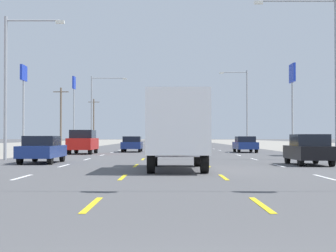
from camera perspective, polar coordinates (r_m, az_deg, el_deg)
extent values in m
plane|color=#4C4C4F|center=(70.05, 0.32, -2.33)|extent=(572.00, 572.00, 0.00)
cube|color=white|center=(19.26, -15.16, -5.30)|extent=(0.14, 2.60, 0.01)
cube|color=white|center=(26.56, -10.86, -4.18)|extent=(0.14, 2.60, 0.01)
cube|color=white|center=(33.94, -8.43, -3.53)|extent=(0.14, 2.60, 0.01)
cube|color=white|center=(41.37, -6.88, -3.11)|extent=(0.14, 2.60, 0.01)
cube|color=white|center=(48.82, -5.80, -2.81)|extent=(0.14, 2.60, 0.01)
cube|color=white|center=(56.28, -5.00, -2.60)|extent=(0.14, 2.60, 0.01)
cube|color=white|center=(63.75, -4.39, -2.43)|extent=(0.14, 2.60, 0.01)
cube|color=white|center=(71.23, -3.91, -2.30)|extent=(0.14, 2.60, 0.01)
cube|color=white|center=(78.71, -3.52, -2.20)|extent=(0.14, 2.60, 0.01)
cube|color=white|center=(86.19, -3.20, -2.11)|extent=(0.14, 2.60, 0.01)
cube|color=white|center=(93.68, -2.93, -2.03)|extent=(0.14, 2.60, 0.01)
cube|color=white|center=(101.17, -2.70, -1.97)|extent=(0.14, 2.60, 0.01)
cube|color=white|center=(108.66, -2.50, -1.92)|extent=(0.14, 2.60, 0.01)
cube|color=white|center=(116.15, -2.33, -1.87)|extent=(0.14, 2.60, 0.01)
cube|color=white|center=(123.64, -2.18, -1.83)|extent=(0.14, 2.60, 0.01)
cube|color=white|center=(131.14, -2.04, -1.79)|extent=(0.14, 2.60, 0.01)
cube|color=white|center=(138.63, -1.92, -1.76)|extent=(0.14, 2.60, 0.01)
cube|color=white|center=(146.13, -1.81, -1.73)|extent=(0.14, 2.60, 0.01)
cube|color=white|center=(153.62, -1.72, -1.70)|extent=(0.14, 2.60, 0.01)
cube|color=white|center=(161.12, -1.63, -1.68)|extent=(0.14, 2.60, 0.01)
cube|color=white|center=(168.61, -1.55, -1.65)|extent=(0.14, 2.60, 0.01)
cube|color=white|center=(176.11, -1.48, -1.63)|extent=(0.14, 2.60, 0.01)
cube|color=white|center=(183.61, -1.41, -1.62)|extent=(0.14, 2.60, 0.01)
cube|color=white|center=(191.10, -1.35, -1.60)|extent=(0.14, 2.60, 0.01)
cube|color=white|center=(198.60, -1.29, -1.58)|extent=(0.14, 2.60, 0.01)
cube|color=white|center=(206.10, -1.23, -1.57)|extent=(0.14, 2.60, 0.01)
cube|color=white|center=(213.60, -1.19, -1.55)|extent=(0.14, 2.60, 0.01)
cube|color=white|center=(221.09, -1.14, -1.54)|extent=(0.14, 2.60, 0.01)
cube|color=yellow|center=(11.23, -7.96, -8.32)|extent=(0.14, 2.60, 0.01)
cube|color=yellow|center=(18.65, -4.68, -5.47)|extent=(0.14, 2.60, 0.01)
cube|color=yellow|center=(26.12, -3.28, -4.25)|extent=(0.14, 2.60, 0.01)
cube|color=yellow|center=(33.60, -2.51, -3.56)|extent=(0.14, 2.60, 0.01)
cube|color=yellow|center=(41.09, -2.02, -3.13)|extent=(0.14, 2.60, 0.01)
cube|color=yellow|center=(48.58, -1.68, -2.83)|extent=(0.14, 2.60, 0.01)
cube|color=yellow|center=(56.07, -1.43, -2.61)|extent=(0.14, 2.60, 0.01)
cube|color=yellow|center=(63.57, -1.24, -2.44)|extent=(0.14, 2.60, 0.01)
cube|color=yellow|center=(71.06, -1.09, -2.31)|extent=(0.14, 2.60, 0.01)
cube|color=yellow|center=(78.56, -0.97, -2.20)|extent=(0.14, 2.60, 0.01)
cube|color=yellow|center=(86.06, -0.87, -2.11)|extent=(0.14, 2.60, 0.01)
cube|color=yellow|center=(93.56, -0.79, -2.04)|extent=(0.14, 2.60, 0.01)
cube|color=yellow|center=(101.05, -0.72, -1.97)|extent=(0.14, 2.60, 0.01)
cube|color=yellow|center=(108.55, -0.65, -1.92)|extent=(0.14, 2.60, 0.01)
cube|color=yellow|center=(116.05, -0.60, -1.87)|extent=(0.14, 2.60, 0.01)
cube|color=yellow|center=(123.55, -0.55, -1.83)|extent=(0.14, 2.60, 0.01)
cube|color=yellow|center=(131.05, -0.51, -1.79)|extent=(0.14, 2.60, 0.01)
cube|color=yellow|center=(138.55, -0.47, -1.76)|extent=(0.14, 2.60, 0.01)
cube|color=yellow|center=(146.05, -0.44, -1.73)|extent=(0.14, 2.60, 0.01)
cube|color=yellow|center=(153.55, -0.41, -1.70)|extent=(0.14, 2.60, 0.01)
cube|color=yellow|center=(161.05, -0.38, -1.68)|extent=(0.14, 2.60, 0.01)
cube|color=yellow|center=(168.55, -0.36, -1.65)|extent=(0.14, 2.60, 0.01)
cube|color=yellow|center=(176.04, -0.34, -1.63)|extent=(0.14, 2.60, 0.01)
cube|color=yellow|center=(183.54, -0.31, -1.62)|extent=(0.14, 2.60, 0.01)
cube|color=yellow|center=(191.04, -0.30, -1.60)|extent=(0.14, 2.60, 0.01)
cube|color=yellow|center=(198.54, -0.28, -1.58)|extent=(0.14, 2.60, 0.01)
cube|color=yellow|center=(206.04, -0.26, -1.57)|extent=(0.14, 2.60, 0.01)
cube|color=yellow|center=(213.54, -0.25, -1.55)|extent=(0.14, 2.60, 0.01)
cube|color=yellow|center=(221.04, -0.23, -1.54)|extent=(0.14, 2.60, 0.01)
cube|color=yellow|center=(11.29, 10.12, -8.28)|extent=(0.14, 2.60, 0.01)
cube|color=yellow|center=(18.68, 6.13, -5.46)|extent=(0.14, 2.60, 0.01)
cube|color=yellow|center=(26.14, 4.42, -4.24)|extent=(0.14, 2.60, 0.01)
cube|color=yellow|center=(33.62, 3.47, -3.56)|extent=(0.14, 2.60, 0.01)
cube|color=yellow|center=(41.10, 2.87, -3.13)|extent=(0.14, 2.60, 0.01)
cube|color=yellow|center=(48.59, 2.45, -2.83)|extent=(0.14, 2.60, 0.01)
cube|color=yellow|center=(56.08, 2.15, -2.61)|extent=(0.14, 2.60, 0.01)
cube|color=yellow|center=(63.58, 1.92, -2.44)|extent=(0.14, 2.60, 0.01)
cube|color=yellow|center=(71.07, 1.73, -2.31)|extent=(0.14, 2.60, 0.01)
cube|color=yellow|center=(78.57, 1.58, -2.20)|extent=(0.14, 2.60, 0.01)
cube|color=yellow|center=(86.07, 1.46, -2.11)|extent=(0.14, 2.60, 0.01)
cube|color=yellow|center=(93.56, 1.36, -2.04)|extent=(0.14, 2.60, 0.01)
cube|color=yellow|center=(101.06, 1.27, -1.97)|extent=(0.14, 2.60, 0.01)
cube|color=yellow|center=(108.56, 1.19, -1.92)|extent=(0.14, 2.60, 0.01)
cube|color=yellow|center=(116.06, 1.13, -1.87)|extent=(0.14, 2.60, 0.01)
cube|color=yellow|center=(123.56, 1.07, -1.83)|extent=(0.14, 2.60, 0.01)
cube|color=yellow|center=(131.05, 1.02, -1.79)|extent=(0.14, 2.60, 0.01)
cube|color=yellow|center=(138.55, 0.97, -1.76)|extent=(0.14, 2.60, 0.01)
cube|color=yellow|center=(146.05, 0.93, -1.73)|extent=(0.14, 2.60, 0.01)
cube|color=yellow|center=(153.55, 0.90, -1.70)|extent=(0.14, 2.60, 0.01)
cube|color=yellow|center=(161.05, 0.86, -1.68)|extent=(0.14, 2.60, 0.01)
cube|color=yellow|center=(168.55, 0.83, -1.65)|extent=(0.14, 2.60, 0.01)
cube|color=yellow|center=(176.05, 0.80, -1.63)|extent=(0.14, 2.60, 0.01)
cube|color=yellow|center=(183.55, 0.78, -1.62)|extent=(0.14, 2.60, 0.01)
cube|color=yellow|center=(191.05, 0.75, -1.60)|extent=(0.14, 2.60, 0.01)
cube|color=yellow|center=(198.55, 0.73, -1.58)|extent=(0.14, 2.60, 0.01)
cube|color=yellow|center=(206.05, 0.71, -1.57)|extent=(0.14, 2.60, 0.01)
cube|color=yellow|center=(213.55, 0.69, -1.55)|extent=(0.14, 2.60, 0.01)
cube|color=yellow|center=(221.04, 0.68, -1.54)|extent=(0.14, 2.60, 0.01)
cube|color=white|center=(19.36, 16.53, -5.27)|extent=(0.14, 2.60, 0.01)
cube|color=white|center=(26.63, 11.97, -4.16)|extent=(0.14, 2.60, 0.01)
cube|color=white|center=(34.00, 9.38, -3.52)|extent=(0.14, 2.60, 0.01)
cube|color=white|center=(41.41, 7.72, -3.10)|extent=(0.14, 2.60, 0.01)
cube|color=white|center=(48.85, 6.56, -2.81)|extent=(0.14, 2.60, 0.01)
cube|color=white|center=(56.31, 5.71, -2.60)|extent=(0.14, 2.60, 0.01)
cube|color=white|center=(63.78, 5.06, -2.43)|extent=(0.14, 2.60, 0.01)
cube|color=white|center=(71.25, 4.55, -2.30)|extent=(0.14, 2.60, 0.01)
cube|color=white|center=(78.73, 4.13, -2.19)|extent=(0.14, 2.60, 0.01)
cube|color=white|center=(86.21, 3.79, -2.11)|extent=(0.14, 2.60, 0.01)
cube|color=white|center=(93.70, 3.50, -2.03)|extent=(0.14, 2.60, 0.01)
cube|color=white|center=(101.19, 3.25, -1.97)|extent=(0.14, 2.60, 0.01)
cube|color=white|center=(108.68, 3.04, -1.92)|extent=(0.14, 2.60, 0.01)
cube|color=white|center=(116.17, 2.86, -1.87)|extent=(0.14, 2.60, 0.01)
cube|color=white|center=(123.66, 2.69, -1.83)|extent=(0.14, 2.60, 0.01)
cube|color=white|center=(131.15, 2.55, -1.79)|extent=(0.14, 2.60, 0.01)
cube|color=white|center=(138.65, 2.42, -1.76)|extent=(0.14, 2.60, 0.01)
cube|color=white|center=(146.14, 2.31, -1.73)|extent=(0.14, 2.60, 0.01)
cube|color=white|center=(153.63, 2.20, -1.70)|extent=(0.14, 2.60, 0.01)
cube|color=white|center=(161.13, 2.11, -1.68)|extent=(0.14, 2.60, 0.01)
cube|color=white|center=(168.63, 2.02, -1.65)|extent=(0.14, 2.60, 0.01)
cube|color=white|center=(176.12, 1.94, -1.63)|extent=(0.14, 2.60, 0.01)
cube|color=white|center=(183.62, 1.87, -1.62)|extent=(0.14, 2.60, 0.01)
cube|color=white|center=(191.11, 1.80, -1.60)|extent=(0.14, 2.60, 0.01)
cube|color=white|center=(198.61, 1.74, -1.58)|extent=(0.14, 2.60, 0.01)
cube|color=white|center=(206.11, 1.69, -1.57)|extent=(0.14, 2.60, 0.01)
cube|color=white|center=(213.61, 1.63, -1.55)|extent=(0.14, 2.60, 0.01)
cube|color=white|center=(221.10, 1.58, -1.54)|extent=(0.14, 2.60, 0.01)
cube|color=silver|center=(25.56, 1.02, -0.90)|extent=(2.40, 1.90, 2.10)
cube|color=silver|center=(21.87, 1.16, 0.33)|extent=(2.40, 5.10, 2.50)
cylinder|color=black|center=(25.53, -1.30, -3.25)|extent=(0.30, 0.96, 0.96)
cylinder|color=black|center=(25.56, 3.33, -3.25)|extent=(0.30, 0.96, 0.96)
cylinder|color=black|center=(20.64, -1.65, -3.75)|extent=(0.30, 0.96, 0.96)
cylinder|color=black|center=(20.68, 4.08, -3.74)|extent=(0.30, 0.96, 0.96)
cube|color=black|center=(27.62, 14.93, -2.75)|extent=(1.72, 3.90, 0.66)
cube|color=black|center=(27.37, 15.06, -1.46)|extent=(1.58, 1.90, 0.58)
cylinder|color=black|center=(28.82, 12.80, -3.35)|extent=(0.20, 0.60, 0.60)
cylinder|color=black|center=(29.18, 15.64, -3.30)|extent=(0.20, 0.60, 0.60)
cylinder|color=black|center=(26.10, 14.15, -3.57)|extent=(0.20, 0.60, 0.60)
cylinder|color=black|center=(26.49, 17.26, -3.52)|extent=(0.20, 0.60, 0.60)
cube|color=navy|center=(29.49, -13.10, -2.65)|extent=(1.80, 4.50, 0.62)
cube|color=black|center=(29.38, -13.14, -1.55)|extent=(1.62, 2.10, 0.52)
cylinder|color=black|center=(31.18, -13.82, -3.14)|extent=(0.22, 0.64, 0.64)
cylinder|color=black|center=(30.85, -11.04, -3.17)|extent=(0.22, 0.64, 0.64)
cylinder|color=black|center=(28.19, -15.35, -3.34)|extent=(0.22, 0.64, 0.64)
cylinder|color=black|center=(27.82, -12.29, -3.39)|extent=(0.22, 0.64, 0.64)
cube|color=red|center=(44.81, -8.89, -1.89)|extent=(1.98, 4.90, 0.92)
cube|color=black|center=(44.76, -8.89, -0.86)|extent=(1.82, 2.70, 0.68)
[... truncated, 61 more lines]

